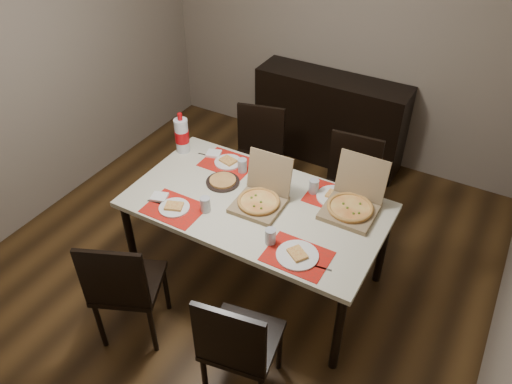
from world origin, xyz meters
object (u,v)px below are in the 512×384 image
at_px(chair_near_right, 238,344).
at_px(pizza_box_center, 261,198).
at_px(sideboard, 329,119).
at_px(chair_near_left, 124,285).
at_px(dip_bowl, 280,196).
at_px(soda_bottle, 182,135).
at_px(chair_far_left, 257,154).
at_px(dining_table, 256,210).
at_px(chair_far_right, 348,187).

xyz_separation_m(chair_near_right, pizza_box_center, (-0.36, 0.92, 0.29)).
height_order(sideboard, chair_near_right, chair_near_right).
distance_m(sideboard, chair_near_left, 2.75).
bearing_deg(dip_bowl, pizza_box_center, -122.94).
bearing_deg(pizza_box_center, chair_near_right, -68.42).
bearing_deg(chair_near_right, pizza_box_center, 111.58).
bearing_deg(soda_bottle, chair_near_left, -72.80).
bearing_deg(sideboard, chair_near_right, -77.88).
distance_m(chair_near_left, chair_far_left, 1.74).
xyz_separation_m(sideboard, chair_near_left, (-0.28, -2.74, 0.06)).
xyz_separation_m(chair_near_right, soda_bottle, (-1.24, 1.20, 0.38)).
xyz_separation_m(sideboard, pizza_box_center, (0.23, -1.83, 0.35)).
height_order(chair_near_right, pizza_box_center, pizza_box_center).
relative_size(sideboard, dip_bowl, 11.86).
distance_m(dining_table, pizza_box_center, 0.13).
bearing_deg(chair_near_left, chair_far_left, 89.84).
xyz_separation_m(chair_far_right, soda_bottle, (-1.24, -0.51, 0.38)).
bearing_deg(chair_far_left, chair_near_right, -63.82).
xyz_separation_m(chair_far_right, pizza_box_center, (-0.37, -0.79, 0.29)).
bearing_deg(dip_bowl, chair_far_left, 129.44).
bearing_deg(chair_far_left, chair_near_left, -90.16).
distance_m(chair_near_right, chair_far_right, 1.71).
relative_size(chair_near_left, chair_near_right, 1.00).
height_order(chair_far_right, dip_bowl, chair_far_right).
bearing_deg(dining_table, chair_near_left, -117.76).
xyz_separation_m(chair_near_right, dip_bowl, (-0.28, 1.05, 0.25)).
height_order(chair_near_right, soda_bottle, soda_bottle).
bearing_deg(chair_near_left, soda_bottle, 107.20).
bearing_deg(chair_far_left, dip_bowl, -50.56).
relative_size(sideboard, pizza_box_center, 3.98).
distance_m(chair_far_left, chair_far_right, 0.87).
distance_m(chair_near_left, chair_far_right, 1.91).
bearing_deg(chair_far_left, dining_table, -61.11).
xyz_separation_m(chair_near_left, chair_near_right, (0.87, -0.01, 0.00)).
height_order(sideboard, dining_table, sideboard).
relative_size(chair_far_left, chair_far_right, 1.00).
bearing_deg(sideboard, chair_far_left, -105.37).
relative_size(sideboard, chair_far_left, 1.61).
bearing_deg(chair_far_left, soda_bottle, -123.86).
bearing_deg(sideboard, dip_bowl, -79.67).
height_order(chair_near_left, dip_bowl, chair_near_left).
distance_m(pizza_box_center, dip_bowl, 0.16).
xyz_separation_m(chair_far_left, dip_bowl, (0.58, -0.71, 0.25)).
bearing_deg(sideboard, chair_far_right, -60.07).
distance_m(dining_table, chair_near_right, 1.01).
xyz_separation_m(dining_table, chair_near_right, (0.40, -0.91, -0.17)).
bearing_deg(chair_far_right, dining_table, -116.68).
xyz_separation_m(sideboard, soda_bottle, (-0.65, -1.55, 0.44)).
relative_size(pizza_box_center, dip_bowl, 2.98).
height_order(sideboard, pizza_box_center, pizza_box_center).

